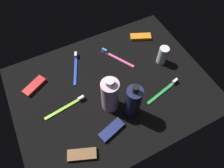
# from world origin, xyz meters

# --- Properties ---
(ground_plane) EXTENTS (0.84, 0.64, 0.01)m
(ground_plane) POSITION_xyz_m (0.00, 0.00, -0.01)
(ground_plane) COLOR black
(lotion_bottle) EXTENTS (0.06, 0.06, 0.20)m
(lotion_bottle) POSITION_xyz_m (0.02, -0.14, 0.09)
(lotion_bottle) COLOR #1B1E42
(lotion_bottle) RESTS_ON ground_plane
(bodywash_bottle) EXTENTS (0.07, 0.07, 0.19)m
(bodywash_bottle) POSITION_xyz_m (-0.04, -0.07, 0.08)
(bodywash_bottle) COLOR silver
(bodywash_bottle) RESTS_ON ground_plane
(deodorant_stick) EXTENTS (0.04, 0.04, 0.09)m
(deodorant_stick) POSITION_xyz_m (0.27, 0.03, 0.05)
(deodorant_stick) COLOR silver
(deodorant_stick) RESTS_ON ground_plane
(toothbrush_lime) EXTENTS (0.18, 0.04, 0.02)m
(toothbrush_lime) POSITION_xyz_m (-0.20, -0.00, 0.01)
(toothbrush_lime) COLOR #8CD133
(toothbrush_lime) RESTS_ON ground_plane
(toothbrush_pink) EXTENTS (0.10, 0.16, 0.02)m
(toothbrush_pink) POSITION_xyz_m (0.09, 0.14, 0.01)
(toothbrush_pink) COLOR #E55999
(toothbrush_pink) RESTS_ON ground_plane
(toothbrush_green) EXTENTS (0.18, 0.05, 0.02)m
(toothbrush_green) POSITION_xyz_m (0.20, -0.11, 0.01)
(toothbrush_green) COLOR green
(toothbrush_green) RESTS_ON ground_plane
(toothbrush_blue) EXTENTS (0.08, 0.17, 0.02)m
(toothbrush_blue) POSITION_xyz_m (-0.10, 0.18, 0.01)
(toothbrush_blue) COLOR blue
(toothbrush_blue) RESTS_ON ground_plane
(snack_bar_brown) EXTENTS (0.11, 0.08, 0.01)m
(snack_bar_brown) POSITION_xyz_m (-0.22, -0.21, 0.01)
(snack_bar_brown) COLOR brown
(snack_bar_brown) RESTS_ON ground_plane
(snack_bar_navy) EXTENTS (0.11, 0.07, 0.01)m
(snack_bar_navy) POSITION_xyz_m (-0.09, -0.17, 0.01)
(snack_bar_navy) COLOR navy
(snack_bar_navy) RESTS_ON ground_plane
(snack_bar_red) EXTENTS (0.11, 0.08, 0.01)m
(snack_bar_red) POSITION_xyz_m (-0.30, 0.16, 0.01)
(snack_bar_red) COLOR red
(snack_bar_red) RESTS_ON ground_plane
(snack_bar_orange) EXTENTS (0.11, 0.08, 0.01)m
(snack_bar_orange) POSITION_xyz_m (0.26, 0.20, 0.01)
(snack_bar_orange) COLOR orange
(snack_bar_orange) RESTS_ON ground_plane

